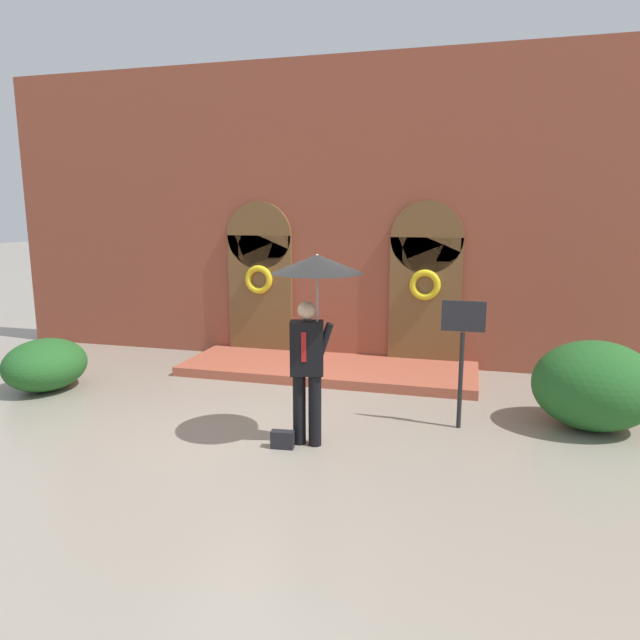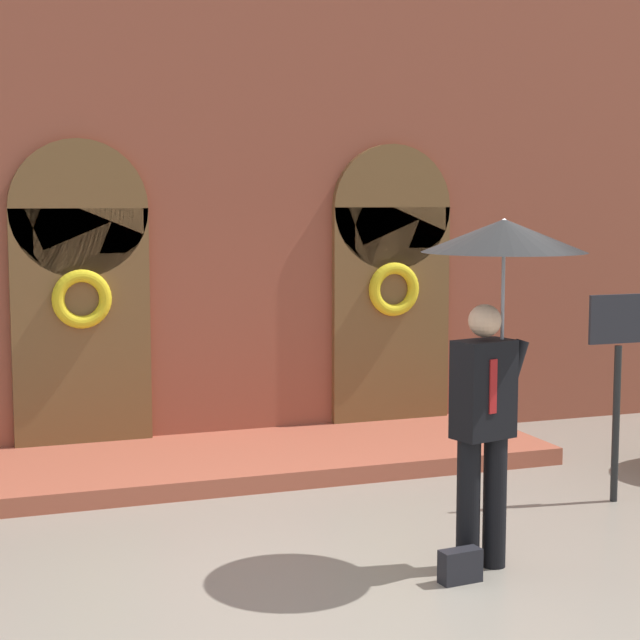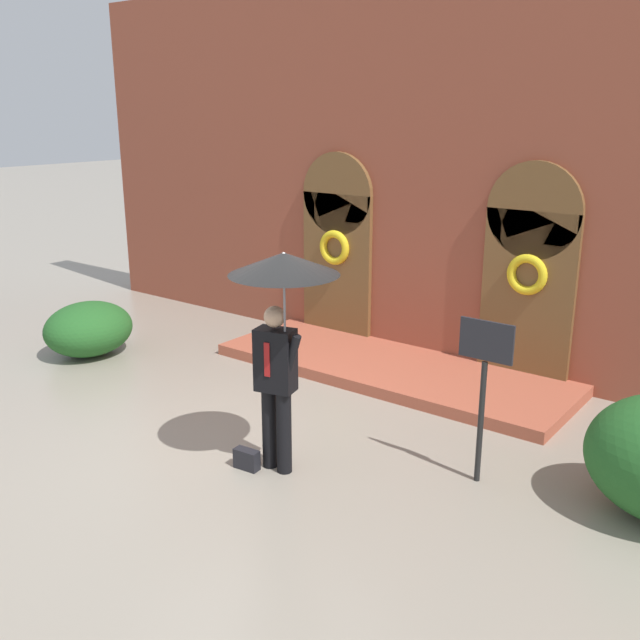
% 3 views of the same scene
% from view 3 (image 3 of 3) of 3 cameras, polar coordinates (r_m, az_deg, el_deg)
% --- Properties ---
extents(ground_plane, '(80.00, 80.00, 0.00)m').
position_cam_3_polar(ground_plane, '(8.16, -5.86, -10.40)').
color(ground_plane, gray).
extents(building_facade, '(14.00, 2.30, 5.60)m').
position_cam_3_polar(building_facade, '(10.72, 9.25, 10.95)').
color(building_facade, brown).
rests_on(building_facade, ground).
extents(person_with_umbrella, '(1.10, 1.10, 2.36)m').
position_cam_3_polar(person_with_umbrella, '(7.02, -3.08, 1.87)').
color(person_with_umbrella, black).
rests_on(person_with_umbrella, ground).
extents(handbag, '(0.29, 0.15, 0.22)m').
position_cam_3_polar(handbag, '(7.76, -5.89, -11.02)').
color(handbag, black).
rests_on(handbag, ground).
extents(sign_post, '(0.56, 0.06, 1.72)m').
position_cam_3_polar(sign_post, '(7.24, 12.99, -4.31)').
color(sign_post, black).
rests_on(sign_post, ground).
extents(shrub_left, '(1.21, 1.39, 0.83)m').
position_cam_3_polar(shrub_left, '(11.59, -18.02, -0.67)').
color(shrub_left, '#235B23').
rests_on(shrub_left, ground).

